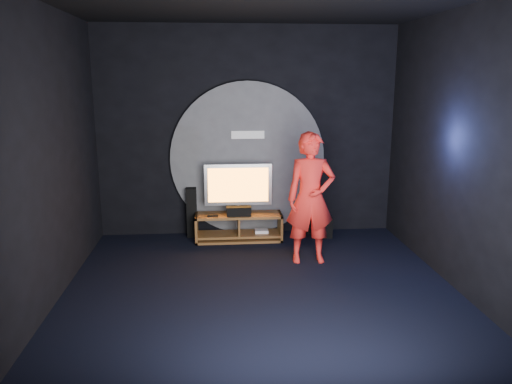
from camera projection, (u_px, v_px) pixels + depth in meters
floor at (261, 291)px, 6.35m from camera, size 5.00×5.00×0.00m
back_wall at (247, 132)px, 8.39m from camera, size 5.00×0.04×3.50m
front_wall at (294, 208)px, 3.53m from camera, size 5.00×0.04×3.50m
left_wall at (46, 158)px, 5.76m from camera, size 0.04×5.00×3.50m
right_wall at (462, 152)px, 6.16m from camera, size 0.04×5.00×3.50m
wall_disc_panel at (248, 159)px, 8.43m from camera, size 2.60×0.11×2.60m
media_console at (239, 229)px, 8.29m from camera, size 1.43×0.45×0.45m
tv at (238, 186)px, 8.19m from camera, size 1.11×0.22×0.82m
center_speaker at (239, 211)px, 8.11m from camera, size 0.40×0.15×0.15m
remote at (213, 216)px, 8.07m from camera, size 0.18×0.05×0.02m
tower_speaker_left at (192, 212)px, 8.44m from camera, size 0.17×0.19×0.84m
tower_speaker_right at (311, 209)px, 8.63m from camera, size 0.17×0.19×0.84m
subwoofer at (321, 226)px, 8.50m from camera, size 0.33×0.33×0.36m
player at (311, 198)px, 7.18m from camera, size 0.70×0.46×1.91m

